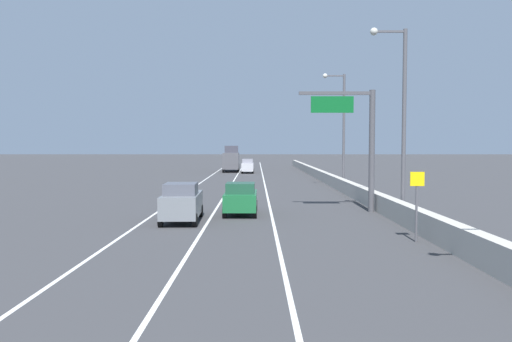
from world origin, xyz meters
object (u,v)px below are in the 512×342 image
(speed_advisory_sign, at_px, (415,201))
(lamp_post_right_second, at_px, (398,110))
(overhead_sign_gantry, at_px, (358,135))
(box_truck, at_px, (229,160))
(car_gray_1, at_px, (180,202))
(car_green_2, at_px, (239,199))
(car_silver_0, at_px, (246,166))
(lamp_post_right_third, at_px, (339,123))

(speed_advisory_sign, xyz_separation_m, lamp_post_right_second, (1.49, 7.91, 4.42))
(overhead_sign_gantry, distance_m, box_truck, 48.82)
(overhead_sign_gantry, relative_size, car_gray_1, 1.61)
(overhead_sign_gantry, height_order, speed_advisory_sign, overhead_sign_gantry)
(overhead_sign_gantry, relative_size, speed_advisory_sign, 2.50)
(car_green_2, bearing_deg, car_gray_1, -137.59)
(box_truck, bearing_deg, car_silver_0, -59.37)
(speed_advisory_sign, relative_size, car_gray_1, 0.64)
(car_gray_1, xyz_separation_m, car_green_2, (3.09, 2.82, -0.10))
(lamp_post_right_second, bearing_deg, car_silver_0, 101.97)
(overhead_sign_gantry, distance_m, car_silver_0, 43.99)
(lamp_post_right_second, xyz_separation_m, car_green_2, (-9.22, 0.63, -5.22))
(lamp_post_right_third, relative_size, car_gray_1, 2.32)
(speed_advisory_sign, bearing_deg, lamp_post_right_third, 87.35)
(overhead_sign_gantry, distance_m, lamp_post_right_second, 3.00)
(speed_advisory_sign, relative_size, box_truck, 0.38)
(car_silver_0, xyz_separation_m, car_green_2, (0.32, -44.32, -0.08))
(car_green_2, bearing_deg, lamp_post_right_second, -3.94)
(car_gray_1, bearing_deg, lamp_post_right_third, 59.75)
(car_silver_0, height_order, car_green_2, car_silver_0)
(speed_advisory_sign, height_order, lamp_post_right_second, lamp_post_right_second)
(lamp_post_right_second, relative_size, car_gray_1, 2.32)
(car_gray_1, relative_size, box_truck, 0.60)
(speed_advisory_sign, xyz_separation_m, car_gray_1, (-10.82, 5.72, -0.71))
(overhead_sign_gantry, relative_size, car_green_2, 1.81)
(car_green_2, bearing_deg, car_silver_0, 90.41)
(lamp_post_right_second, bearing_deg, lamp_post_right_third, 90.83)
(box_truck, bearing_deg, speed_advisory_sign, -79.44)
(car_silver_0, bearing_deg, lamp_post_right_third, -70.72)
(lamp_post_right_second, bearing_deg, car_gray_1, -169.91)
(overhead_sign_gantry, distance_m, lamp_post_right_third, 16.82)
(lamp_post_right_third, height_order, car_gray_1, lamp_post_right_third)
(car_gray_1, bearing_deg, lamp_post_right_second, 10.09)
(car_silver_0, bearing_deg, box_truck, 120.63)
(overhead_sign_gantry, height_order, car_gray_1, overhead_sign_gantry)
(overhead_sign_gantry, xyz_separation_m, car_green_2, (-7.29, -1.14, -3.77))
(speed_advisory_sign, bearing_deg, car_silver_0, 98.65)
(overhead_sign_gantry, height_order, lamp_post_right_third, lamp_post_right_third)
(lamp_post_right_third, bearing_deg, overhead_sign_gantry, -95.69)
(car_green_2, distance_m, box_truck, 48.89)
(car_green_2, bearing_deg, lamp_post_right_third, 63.33)
(speed_advisory_sign, bearing_deg, box_truck, 100.56)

